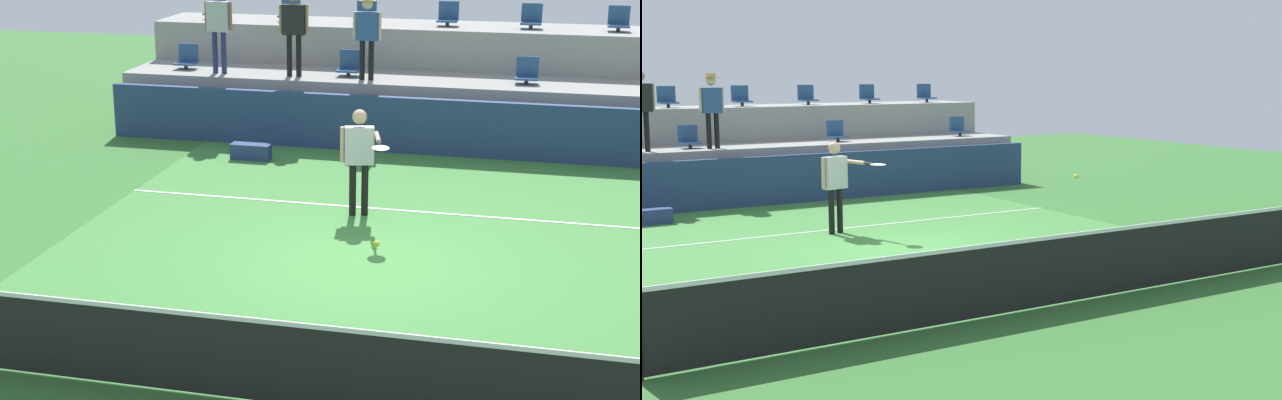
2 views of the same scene
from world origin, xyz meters
TOP-DOWN VIEW (x-y plane):
  - ground_plane at (0.00, 0.00)m, footprint 40.00×40.00m
  - court_inner_paint at (0.00, 1.00)m, footprint 9.00×10.00m
  - court_service_line at (0.00, 2.40)m, footprint 9.00×0.06m
  - tennis_net at (0.00, -4.00)m, footprint 10.48×0.08m
  - sponsor_backboard at (0.00, 6.00)m, footprint 13.00×0.16m
  - seating_tier_lower at (0.00, 7.30)m, footprint 13.00×1.80m
  - seating_tier_upper at (0.00, 9.10)m, footprint 13.00×1.80m
  - stadium_chair_lower_far_left at (-5.36, 7.23)m, footprint 0.44×0.40m
  - stadium_chair_lower_left at (-1.80, 7.23)m, footprint 0.44×0.40m
  - stadium_chair_lower_right at (1.80, 7.23)m, footprint 0.44×0.40m
  - stadium_chair_upper_far_left at (-5.33, 9.03)m, footprint 0.44×0.40m
  - stadium_chair_upper_left at (-3.56, 9.03)m, footprint 0.44×0.40m
  - stadium_chair_upper_mid_left at (-1.81, 9.03)m, footprint 0.44×0.40m
  - stadium_chair_upper_center at (-0.00, 9.03)m, footprint 0.44×0.40m
  - stadium_chair_upper_mid_right at (1.77, 9.03)m, footprint 0.44×0.40m
  - stadium_chair_upper_right at (3.55, 9.03)m, footprint 0.44×0.40m
  - tennis_player at (-0.49, 2.00)m, footprint 0.94×1.15m
  - spectator_in_white at (-4.48, 6.85)m, footprint 0.61×0.25m
  - spectator_leaning_on_rail at (-2.87, 6.85)m, footprint 0.61×0.25m
  - spectator_with_hat at (-1.36, 6.85)m, footprint 0.57×0.41m
  - tennis_ball at (0.76, -3.31)m, footprint 0.07×0.07m
  - equipment_bag at (-3.18, 4.83)m, footprint 0.76×0.28m

SIDE VIEW (x-z plane):
  - ground_plane at x=0.00m, z-range 0.00..0.00m
  - court_inner_paint at x=0.00m, z-range 0.00..0.01m
  - court_service_line at x=0.00m, z-range 0.01..0.01m
  - equipment_bag at x=-3.18m, z-range 0.00..0.30m
  - tennis_net at x=0.00m, z-range -0.04..1.03m
  - sponsor_backboard at x=0.00m, z-range 0.00..1.10m
  - seating_tier_lower at x=0.00m, z-range 0.00..1.25m
  - tennis_player at x=-0.49m, z-range 0.19..1.89m
  - seating_tier_upper at x=0.00m, z-range 0.00..2.10m
  - stadium_chair_lower_far_left at x=-5.36m, z-range 1.20..1.72m
  - stadium_chair_lower_left at x=-1.80m, z-range 1.20..1.72m
  - stadium_chair_lower_right at x=1.80m, z-range 1.20..1.72m
  - tennis_ball at x=0.76m, z-range 1.50..1.57m
  - spectator_with_hat at x=-1.36m, z-range 1.43..3.11m
  - spectator_leaning_on_rail at x=-2.87m, z-range 1.44..3.18m
  - stadium_chair_upper_far_left at x=-5.33m, z-range 2.05..2.57m
  - stadium_chair_upper_left at x=-3.56m, z-range 2.05..2.57m
  - stadium_chair_upper_mid_left at x=-1.81m, z-range 2.05..2.57m
  - stadium_chair_upper_center at x=0.00m, z-range 2.05..2.57m
  - stadium_chair_upper_mid_right at x=1.77m, z-range 2.05..2.57m
  - stadium_chair_upper_right at x=3.55m, z-range 2.05..2.57m
  - spectator_in_white at x=-4.48m, z-range 1.44..3.21m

